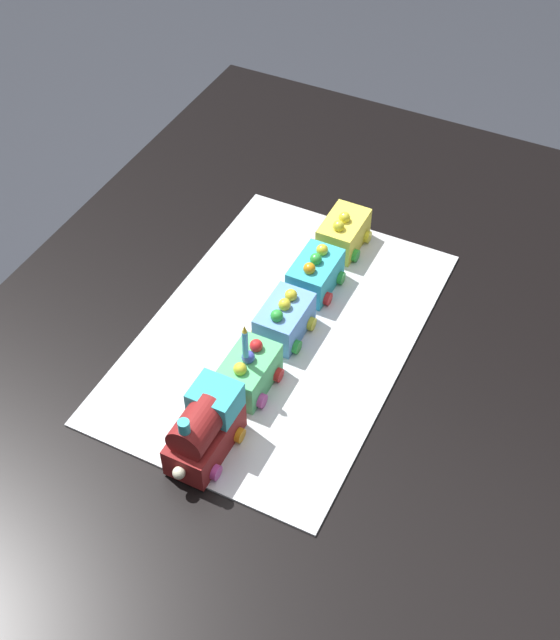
# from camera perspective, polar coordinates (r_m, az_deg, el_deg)

# --- Properties ---
(ground_plane) EXTENTS (8.00, 8.00, 0.00)m
(ground_plane) POSITION_cam_1_polar(r_m,az_deg,el_deg) (1.93, 0.73, -16.14)
(ground_plane) COLOR #2D3038
(dining_table) EXTENTS (1.40, 1.00, 0.74)m
(dining_table) POSITION_cam_1_polar(r_m,az_deg,el_deg) (1.40, 0.97, -4.15)
(dining_table) COLOR black
(dining_table) RESTS_ON ground
(cake_board) EXTENTS (0.60, 0.40, 0.00)m
(cake_board) POSITION_cam_1_polar(r_m,az_deg,el_deg) (1.32, -0.00, -0.96)
(cake_board) COLOR silver
(cake_board) RESTS_ON dining_table
(cake_locomotive) EXTENTS (0.14, 0.08, 0.12)m
(cake_locomotive) POSITION_cam_1_polar(r_m,az_deg,el_deg) (1.15, -5.22, -7.43)
(cake_locomotive) COLOR maroon
(cake_locomotive) RESTS_ON cake_board
(cake_car_tanker_mint_green) EXTENTS (0.10, 0.08, 0.07)m
(cake_car_tanker_mint_green) POSITION_cam_1_polar(r_m,az_deg,el_deg) (1.23, -2.16, -3.57)
(cake_car_tanker_mint_green) COLOR #59CC7A
(cake_car_tanker_mint_green) RESTS_ON cake_board
(cake_car_caboose_sky_blue) EXTENTS (0.10, 0.08, 0.07)m
(cake_car_caboose_sky_blue) POSITION_cam_1_polar(r_m,az_deg,el_deg) (1.30, 0.27, 0.01)
(cake_car_caboose_sky_blue) COLOR #669EEA
(cake_car_caboose_sky_blue) RESTS_ON cake_board
(cake_car_gondola_turquoise) EXTENTS (0.10, 0.08, 0.07)m
(cake_car_gondola_turquoise) POSITION_cam_1_polar(r_m,az_deg,el_deg) (1.37, 2.45, 3.21)
(cake_car_gondola_turquoise) COLOR #38B7C6
(cake_car_gondola_turquoise) RESTS_ON cake_board
(cake_car_flatbed_lemon) EXTENTS (0.10, 0.08, 0.07)m
(cake_car_flatbed_lemon) POSITION_cam_1_polar(r_m,az_deg,el_deg) (1.46, 4.39, 6.03)
(cake_car_flatbed_lemon) COLOR #F4E04C
(cake_car_flatbed_lemon) RESTS_ON cake_board
(birthday_candle) EXTENTS (0.01, 0.01, 0.06)m
(birthday_candle) POSITION_cam_1_polar(r_m,az_deg,el_deg) (1.17, -2.43, -1.51)
(birthday_candle) COLOR #4CA5E5
(birthday_candle) RESTS_ON cake_car_tanker_mint_green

